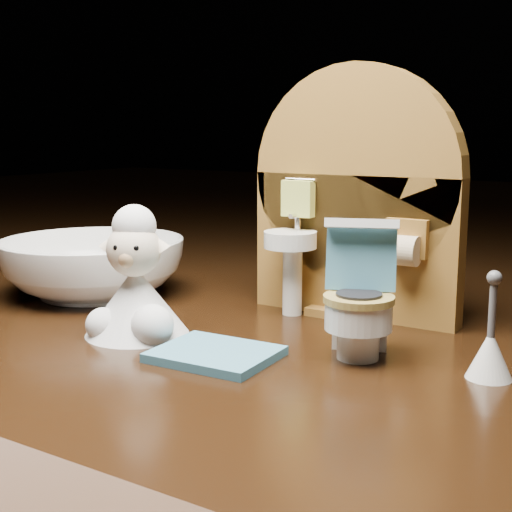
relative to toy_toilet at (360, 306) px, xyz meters
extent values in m
cube|color=black|center=(-0.03, 0.00, -0.08)|extent=(2.50, 2.50, 0.10)
cube|color=brown|center=(-0.03, 0.07, 0.02)|extent=(0.13, 0.02, 0.09)
cylinder|color=brown|center=(-0.03, 0.07, 0.06)|extent=(0.13, 0.02, 0.13)
cube|color=brown|center=(-0.03, 0.07, -0.02)|extent=(0.05, 0.04, 0.01)
cylinder|color=white|center=(-0.07, 0.05, 0.00)|extent=(0.01, 0.01, 0.04)
cylinder|color=white|center=(-0.07, 0.05, 0.02)|extent=(0.03, 0.03, 0.01)
cylinder|color=silver|center=(-0.07, 0.06, 0.03)|extent=(0.00, 0.00, 0.01)
cube|color=#CAD456|center=(-0.07, 0.06, 0.05)|extent=(0.02, 0.01, 0.02)
cube|color=brown|center=(0.00, 0.06, 0.03)|extent=(0.02, 0.01, 0.02)
cylinder|color=#CDB38C|center=(0.00, 0.05, 0.02)|extent=(0.02, 0.02, 0.02)
cylinder|color=white|center=(0.00, -0.01, -0.02)|extent=(0.02, 0.02, 0.02)
cylinder|color=white|center=(0.00, -0.01, 0.00)|extent=(0.03, 0.03, 0.01)
cylinder|color=olive|center=(0.00, -0.01, 0.01)|extent=(0.03, 0.03, 0.00)
cube|color=white|center=(0.00, 0.01, 0.00)|extent=(0.03, 0.02, 0.04)
cube|color=teal|center=(0.00, 0.00, 0.02)|extent=(0.04, 0.02, 0.04)
cube|color=white|center=(0.00, 0.00, 0.04)|extent=(0.04, 0.02, 0.01)
cylinder|color=#90B73C|center=(0.00, 0.01, 0.02)|extent=(0.01, 0.01, 0.01)
cube|color=teal|center=(-0.06, -0.04, -0.02)|extent=(0.06, 0.05, 0.00)
cone|color=white|center=(0.07, 0.00, -0.01)|extent=(0.02, 0.02, 0.02)
cylinder|color=#59595B|center=(0.07, 0.00, 0.01)|extent=(0.00, 0.00, 0.03)
sphere|color=#59595B|center=(0.07, 0.00, 0.02)|extent=(0.01, 0.01, 0.01)
cone|color=white|center=(-0.12, -0.03, -0.01)|extent=(0.06, 0.06, 0.04)
sphere|color=white|center=(-0.10, -0.04, -0.02)|extent=(0.02, 0.02, 0.02)
sphere|color=white|center=(-0.13, -0.05, -0.02)|extent=(0.02, 0.02, 0.02)
sphere|color=beige|center=(-0.12, -0.03, 0.02)|extent=(0.03, 0.03, 0.03)
sphere|color=tan|center=(-0.11, -0.04, 0.02)|extent=(0.01, 0.01, 0.01)
sphere|color=white|center=(-0.12, -0.03, 0.04)|extent=(0.02, 0.02, 0.02)
cone|color=beige|center=(-0.13, -0.04, 0.03)|extent=(0.02, 0.01, 0.01)
cone|color=beige|center=(-0.11, -0.03, 0.03)|extent=(0.02, 0.01, 0.01)
sphere|color=black|center=(-0.12, -0.05, 0.03)|extent=(0.00, 0.00, 0.00)
sphere|color=black|center=(-0.11, -0.04, 0.03)|extent=(0.00, 0.00, 0.00)
imported|color=white|center=(-0.21, 0.02, -0.01)|extent=(0.16, 0.16, 0.04)
camera|label=1|loc=(0.14, -0.32, 0.09)|focal=50.00mm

